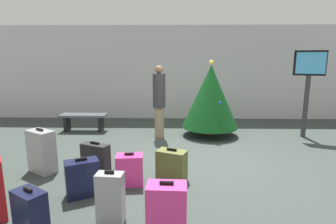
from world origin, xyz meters
TOP-DOWN VIEW (x-y plane):
  - ground_plane at (0.00, 0.00)m, footprint 16.00×16.00m
  - back_wall at (0.00, 3.92)m, footprint 16.00×0.20m
  - holiday_tree at (0.42, 1.75)m, footprint 1.46×1.46m
  - flight_info_kiosk at (2.86, 1.67)m, footprint 0.73×0.32m
  - waiting_bench at (-3.08, 2.13)m, footprint 1.29×0.44m
  - traveller_0 at (-0.91, 1.51)m, footprint 0.38×0.38m
  - suitcase_0 at (-1.31, -2.23)m, footprint 0.34×0.22m
  - suitcase_1 at (-1.89, -1.55)m, footprint 0.54×0.45m
  - suitcase_2 at (-0.61, -2.52)m, footprint 0.45×0.29m
  - suitcase_4 at (-2.90, -0.70)m, footprint 0.58×0.50m
  - suitcase_5 at (-1.24, -1.17)m, footprint 0.46×0.32m
  - suitcase_6 at (-1.91, -0.76)m, footprint 0.55×0.39m
  - suitcase_7 at (-2.12, -2.57)m, footprint 0.45×0.40m
  - suitcase_8 at (-0.56, -1.01)m, footprint 0.54×0.43m

SIDE VIEW (x-z plane):
  - ground_plane at x=0.00m, z-range 0.00..0.00m
  - suitcase_5 at x=-1.24m, z-range -0.02..0.52m
  - suitcase_8 at x=-0.56m, z-range -0.02..0.54m
  - suitcase_6 at x=-1.91m, z-range -0.02..0.57m
  - suitcase_1 at x=-1.89m, z-range -0.02..0.57m
  - suitcase_7 at x=-2.12m, z-range -0.02..0.61m
  - suitcase_0 at x=-1.31m, z-range -0.02..0.68m
  - suitcase_2 at x=-0.61m, z-range -0.02..0.69m
  - waiting_bench at x=-3.08m, z-range 0.11..0.59m
  - suitcase_4 at x=-2.90m, z-range -0.02..0.79m
  - traveller_0 at x=-0.91m, z-range 0.06..1.91m
  - holiday_tree at x=0.42m, z-range 0.06..2.04m
  - flight_info_kiosk at x=2.86m, z-range 0.40..2.62m
  - back_wall at x=0.00m, z-range 0.00..3.09m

